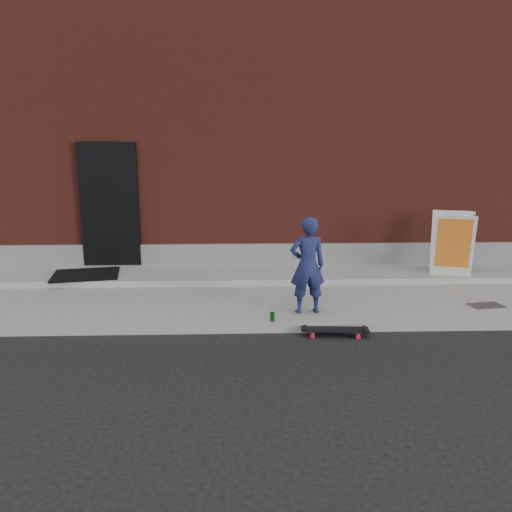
{
  "coord_description": "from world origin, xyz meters",
  "views": [
    {
      "loc": [
        -0.24,
        -6.24,
        2.39
      ],
      "look_at": [
        0.0,
        0.8,
        0.88
      ],
      "focal_mm": 35.0,
      "sensor_mm": 36.0,
      "label": 1
    }
  ],
  "objects_px": {
    "soda_can": "(272,317)",
    "child": "(307,265)",
    "pizza_sign": "(452,243)",
    "skateboard": "(335,330)"
  },
  "relations": [
    {
      "from": "pizza_sign",
      "to": "child",
      "type": "bearing_deg",
      "value": -148.44
    },
    {
      "from": "skateboard",
      "to": "pizza_sign",
      "type": "distance_m",
      "value": 3.37
    },
    {
      "from": "child",
      "to": "soda_can",
      "type": "bearing_deg",
      "value": 29.25
    },
    {
      "from": "child",
      "to": "soda_can",
      "type": "distance_m",
      "value": 0.87
    },
    {
      "from": "child",
      "to": "soda_can",
      "type": "height_order",
      "value": "child"
    },
    {
      "from": "pizza_sign",
      "to": "soda_can",
      "type": "xyz_separation_m",
      "value": [
        -3.24,
        -2.04,
        -0.59
      ]
    },
    {
      "from": "soda_can",
      "to": "child",
      "type": "bearing_deg",
      "value": 35.61
    },
    {
      "from": "skateboard",
      "to": "soda_can",
      "type": "xyz_separation_m",
      "value": [
        -0.81,
        0.17,
        0.13
      ]
    },
    {
      "from": "pizza_sign",
      "to": "soda_can",
      "type": "bearing_deg",
      "value": -147.78
    },
    {
      "from": "child",
      "to": "soda_can",
      "type": "xyz_separation_m",
      "value": [
        -0.5,
        -0.36,
        -0.61
      ]
    }
  ]
}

